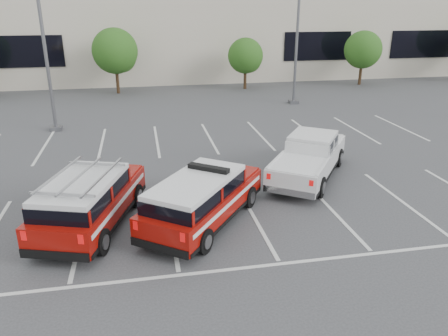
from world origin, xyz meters
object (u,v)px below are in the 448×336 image
object	(u,v)px
light_pole_left	(42,31)
tree_mid_right	(246,57)
light_pole_mid	(298,25)
white_pickup	(309,161)
fire_chief_suv	(203,202)
ladder_suv	(90,205)
convention_building	(173,23)
tree_right	(364,51)
tree_mid_left	(116,53)

from	to	relation	value
light_pole_left	tree_mid_right	bearing A→B (deg)	37.50
light_pole_mid	white_pickup	world-z (taller)	light_pole_mid
tree_mid_right	light_pole_mid	xyz separation A→B (m)	(1.91, -6.05, 2.68)
tree_mid_right	light_pole_left	bearing A→B (deg)	-142.50
light_pole_mid	fire_chief_suv	xyz separation A→B (m)	(-8.69, -16.16, -4.46)
light_pole_left	ladder_suv	distance (m)	12.90
convention_building	tree_right	xyz separation A→B (m)	(14.91, -9.82, -1.95)
light_pole_left	ladder_suv	xyz separation A→B (m)	(2.91, -11.77, -4.42)
light_pole_left	fire_chief_suv	distance (m)	14.41
tree_mid_left	ladder_suv	distance (m)	21.94
light_pole_left	white_pickup	xyz separation A→B (m)	(11.01, -9.05, -4.52)
tree_right	fire_chief_suv	xyz separation A→B (m)	(-16.78, -22.21, -2.04)
convention_building	tree_mid_right	xyz separation A→B (m)	(4.91, -9.82, -2.22)
light_pole_left	fire_chief_suv	size ratio (longest dim) A/B	1.98
light_pole_mid	convention_building	bearing A→B (deg)	113.26
fire_chief_suv	tree_mid_left	bearing A→B (deg)	134.89
tree_mid_left	light_pole_left	distance (m)	10.73
light_pole_mid	fire_chief_suv	distance (m)	18.88
tree_mid_right	fire_chief_suv	size ratio (longest dim) A/B	0.77
tree_right	fire_chief_suv	world-z (taller)	tree_right
white_pickup	tree_mid_left	bearing A→B (deg)	147.61
tree_right	ladder_suv	world-z (taller)	tree_right
tree_mid_right	white_pickup	distance (m)	19.30
light_pole_mid	white_pickup	bearing A→B (deg)	-106.98
tree_mid_left	tree_right	distance (m)	20.00
convention_building	tree_right	distance (m)	17.96
tree_mid_left	light_pole_mid	xyz separation A→B (m)	(11.91, -6.05, 2.14)
light_pole_mid	fire_chief_suv	world-z (taller)	light_pole_mid
ladder_suv	tree_mid_right	bearing A→B (deg)	82.84
tree_right	white_pickup	distance (m)	22.69
tree_mid_right	tree_right	size ratio (longest dim) A/B	0.90
tree_right	ladder_suv	xyz separation A→B (m)	(-20.18, -21.82, -2.00)
light_pole_left	tree_right	bearing A→B (deg)	23.51
tree_right	fire_chief_suv	size ratio (longest dim) A/B	0.86
tree_mid_right	ladder_suv	xyz separation A→B (m)	(-10.18, -21.82, -1.73)
fire_chief_suv	ladder_suv	world-z (taller)	ladder_suv
tree_right	white_pickup	xyz separation A→B (m)	(-12.08, -19.10, -2.11)
light_pole_left	fire_chief_suv	world-z (taller)	light_pole_left
tree_mid_left	white_pickup	xyz separation A→B (m)	(7.92, -19.10, -2.38)
white_pickup	convention_building	bearing A→B (deg)	130.67
convention_building	tree_mid_left	xyz separation A→B (m)	(-5.09, -9.82, -1.68)
tree_mid_left	fire_chief_suv	bearing A→B (deg)	-81.74
tree_mid_left	white_pickup	size ratio (longest dim) A/B	0.88
light_pole_left	white_pickup	world-z (taller)	light_pole_left
tree_mid_right	ladder_suv	world-z (taller)	tree_mid_right
white_pickup	ladder_suv	distance (m)	8.55
convention_building	tree_mid_right	distance (m)	11.20
tree_mid_left	tree_mid_right	xyz separation A→B (m)	(10.00, -0.00, -0.54)
white_pickup	fire_chief_suv	bearing A→B (deg)	-111.43
convention_building	fire_chief_suv	bearing A→B (deg)	-93.34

